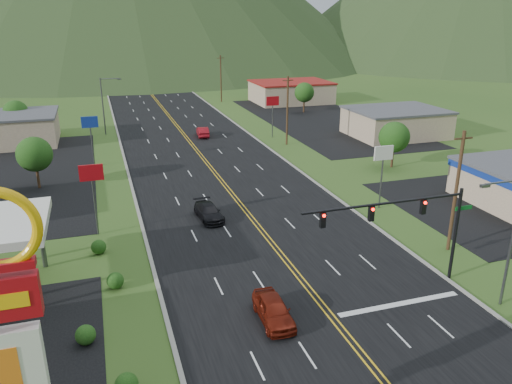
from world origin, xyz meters
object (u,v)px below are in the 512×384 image
object	(u,v)px
streetlight_east	(509,234)
car_red_far	(203,132)
streetlight_west	(105,102)
car_dark_mid	(209,212)
traffic_signal	(409,218)
car_red_near	(273,310)

from	to	relation	value
streetlight_east	car_red_far	bearing A→B (deg)	99.05
streetlight_west	car_dark_mid	distance (m)	40.65
traffic_signal	streetlight_west	world-z (taller)	streetlight_west
car_red_far	car_red_near	bearing A→B (deg)	88.45
car_red_far	car_dark_mid	bearing A→B (deg)	84.45
streetlight_east	car_red_far	distance (m)	54.55
car_dark_mid	car_red_far	bearing A→B (deg)	73.88
traffic_signal	streetlight_west	size ratio (longest dim) A/B	1.46
streetlight_west	car_red_far	size ratio (longest dim) A/B	1.94
traffic_signal	car_red_near	distance (m)	11.22
traffic_signal	car_red_far	xyz separation A→B (m)	(-3.86, 49.70, -4.57)
car_red_near	car_dark_mid	bearing A→B (deg)	92.16
car_red_far	streetlight_east	bearing A→B (deg)	104.59
streetlight_east	car_red_near	world-z (taller)	streetlight_east
traffic_signal	streetlight_east	world-z (taller)	streetlight_east
streetlight_west	car_red_near	size ratio (longest dim) A/B	1.96
streetlight_east	car_red_near	xyz separation A→B (m)	(-14.88, 2.79, -4.40)
traffic_signal	car_dark_mid	size ratio (longest dim) A/B	2.72
traffic_signal	car_red_near	xyz separation A→B (m)	(-10.19, -1.20, -4.55)
car_red_near	car_dark_mid	distance (m)	17.56
traffic_signal	car_red_near	bearing A→B (deg)	-173.27
streetlight_east	traffic_signal	bearing A→B (deg)	139.61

